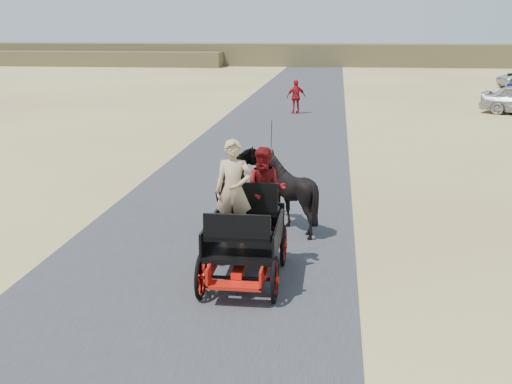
# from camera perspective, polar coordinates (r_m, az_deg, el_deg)

# --- Properties ---
(ground) EXTENTS (140.00, 140.00, 0.00)m
(ground) POSITION_cam_1_polar(r_m,az_deg,el_deg) (12.86, -4.67, -5.53)
(ground) COLOR tan
(road) EXTENTS (6.00, 140.00, 0.01)m
(road) POSITION_cam_1_polar(r_m,az_deg,el_deg) (12.86, -4.67, -5.50)
(road) COLOR #38383A
(road) RESTS_ON ground
(ridge_far) EXTENTS (140.00, 6.00, 2.40)m
(ridge_far) POSITION_cam_1_polar(r_m,az_deg,el_deg) (73.92, 5.34, 12.06)
(ridge_far) COLOR brown
(ridge_far) RESTS_ON ground
(ridge_near) EXTENTS (40.00, 4.00, 1.60)m
(ridge_near) POSITION_cam_1_polar(r_m,az_deg,el_deg) (77.10, -18.13, 11.23)
(ridge_near) COLOR brown
(ridge_near) RESTS_ON ground
(carriage) EXTENTS (1.30, 2.40, 0.72)m
(carriage) POSITION_cam_1_polar(r_m,az_deg,el_deg) (11.49, -1.01, -6.06)
(carriage) COLOR black
(carriage) RESTS_ON ground
(horse_left) EXTENTS (0.91, 2.01, 1.70)m
(horse_left) POSITION_cam_1_polar(r_m,az_deg,el_deg) (14.25, -1.49, 0.11)
(horse_left) COLOR black
(horse_left) RESTS_ON ground
(horse_right) EXTENTS (1.37, 1.54, 1.70)m
(horse_right) POSITION_cam_1_polar(r_m,az_deg,el_deg) (14.13, 2.92, -0.03)
(horse_right) COLOR black
(horse_right) RESTS_ON ground
(driver_man) EXTENTS (0.66, 0.43, 1.80)m
(driver_man) POSITION_cam_1_polar(r_m,az_deg,el_deg) (11.19, -2.01, 0.13)
(driver_man) COLOR tan
(driver_man) RESTS_ON carriage
(passenger_woman) EXTENTS (0.77, 0.60, 1.58)m
(passenger_woman) POSITION_cam_1_polar(r_m,az_deg,el_deg) (11.68, 0.85, 0.19)
(passenger_woman) COLOR #660C0F
(passenger_woman) RESTS_ON carriage
(pedestrian) EXTENTS (1.09, 0.78, 1.73)m
(pedestrian) POSITION_cam_1_polar(r_m,az_deg,el_deg) (33.19, 3.58, 8.44)
(pedestrian) COLOR #AE131F
(pedestrian) RESTS_ON ground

